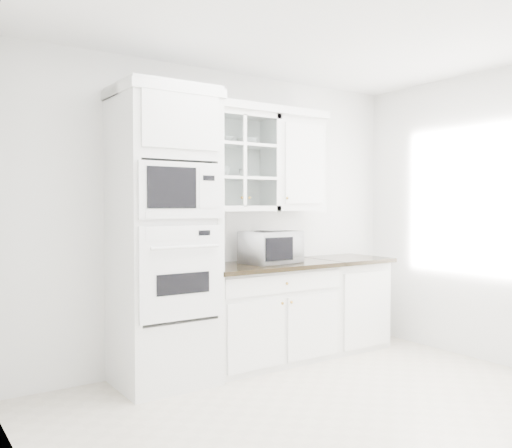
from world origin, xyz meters
TOP-DOWN VIEW (x-y plane):
  - ground at (0.00, 0.00)m, footprint 4.00×3.50m
  - room_shell at (0.00, 0.43)m, footprint 4.00×3.50m
  - oven_column at (-0.75, 1.42)m, footprint 0.76×0.68m
  - base_cabinet_run at (0.28, 1.45)m, footprint 1.32×0.67m
  - extra_base_cabinet at (1.28, 1.45)m, footprint 0.72×0.67m
  - upper_cabinet_glass at (0.03, 1.58)m, footprint 0.80×0.33m
  - upper_cabinet_solid at (0.71, 1.58)m, footprint 0.55×0.33m
  - crown_molding at (-0.07, 1.56)m, footprint 2.14×0.38m
  - countertop_microwave at (0.32, 1.44)m, footprint 0.56×0.48m
  - bowl_a at (-0.11, 1.59)m, footprint 0.29×0.29m
  - bowl_b at (0.18, 1.60)m, footprint 0.23×0.23m
  - cup_a at (-0.09, 1.60)m, footprint 0.15×0.15m
  - cup_b at (0.13, 1.59)m, footprint 0.10×0.10m

SIDE VIEW (x-z plane):
  - ground at x=0.00m, z-range 0.00..0.01m
  - base_cabinet_run at x=0.28m, z-range 0.00..0.92m
  - extra_base_cabinet at x=1.28m, z-range 0.00..0.92m
  - countertop_microwave at x=0.32m, z-range 0.92..1.22m
  - oven_column at x=-0.75m, z-range 0.00..2.40m
  - cup_b at x=0.13m, z-range 1.71..1.79m
  - cup_a at x=-0.09m, z-range 1.71..1.80m
  - room_shell at x=0.00m, z-range 0.43..3.13m
  - upper_cabinet_glass at x=0.03m, z-range 1.40..2.30m
  - upper_cabinet_solid at x=0.71m, z-range 1.40..2.30m
  - bowl_a at x=-0.11m, z-range 2.01..2.07m
  - bowl_b at x=0.18m, z-range 2.01..2.07m
  - crown_molding at x=-0.07m, z-range 2.30..2.37m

